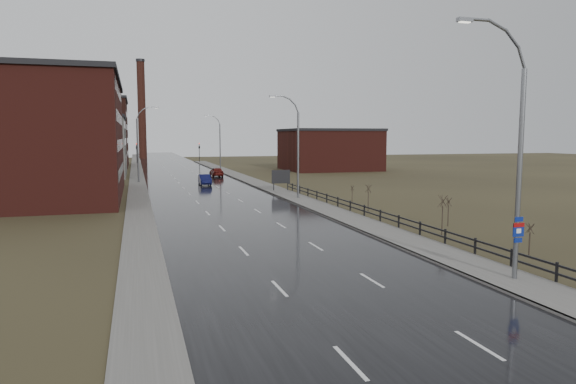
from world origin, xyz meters
TOP-DOWN VIEW (x-y plane):
  - ground at (0.00, 0.00)m, footprint 320.00×320.00m
  - road at (0.00, 60.00)m, footprint 14.00×300.00m
  - sidewalk_right at (8.60, 35.00)m, footprint 3.20×180.00m
  - curb_right at (7.08, 35.00)m, footprint 0.16×180.00m
  - sidewalk_left at (-8.20, 60.00)m, footprint 2.40×260.00m
  - warehouse_near at (-20.99, 45.00)m, footprint 22.44×28.56m
  - warehouse_mid at (-17.99, 78.00)m, footprint 16.32×20.40m
  - warehouse_far at (-22.99, 108.00)m, footprint 26.52×24.48m
  - building_right at (30.30, 82.00)m, footprint 18.36×16.32m
  - smokestack at (-6.00, 150.00)m, footprint 2.70×2.70m
  - streetlight_main at (8.47, 2.00)m, footprint 3.91×0.29m
  - streetlight_right_mid at (8.50, 36.00)m, footprint 3.36×0.28m
  - streetlight_left at (-7.70, 62.00)m, footprint 3.36×0.28m
  - streetlight_right_far at (8.50, 90.00)m, footprint 3.36×0.28m
  - guardrail at (10.30, 18.31)m, footprint 0.10×53.05m
  - shrub_b at (13.09, 5.87)m, footprint 0.48×0.50m
  - shrub_c at (12.00, 12.94)m, footprint 0.67×0.71m
  - shrub_d at (14.65, 16.18)m, footprint 0.54×0.56m
  - shrub_e at (12.16, 25.15)m, footprint 0.59×0.62m
  - shrub_f at (13.42, 31.70)m, footprint 0.43×0.45m
  - billboard at (9.10, 44.09)m, footprint 2.39×0.17m
  - traffic_light_left at (-8.00, 120.00)m, footprint 0.58×2.73m
  - traffic_light_right at (8.00, 120.00)m, footprint 0.58×2.73m
  - car_near at (1.04, 55.61)m, footprint 1.61×4.46m
  - car_far at (4.98, 70.46)m, footprint 2.05×4.75m

SIDE VIEW (x-z plane):
  - ground at x=0.00m, z-range 0.00..0.00m
  - road at x=0.00m, z-range 0.00..0.06m
  - sidewalk_left at x=-8.20m, z-range 0.00..0.12m
  - sidewalk_right at x=8.60m, z-range 0.00..0.18m
  - curb_right at x=7.08m, z-range 0.00..0.18m
  - guardrail at x=10.30m, z-range 0.16..1.26m
  - car_near at x=1.04m, z-range 0.00..1.46m
  - car_far at x=4.98m, z-range 0.00..1.60m
  - shrub_f at x=13.42m, z-range 0.05..1.84m
  - shrub_b at x=13.09m, z-range 0.06..2.06m
  - shrub_d at x=14.65m, z-range 0.07..2.33m
  - shrub_e at x=12.16m, z-range 0.08..2.58m
  - shrub_c at x=12.00m, z-range 0.09..2.96m
  - billboard at x=9.10m, z-range 0.45..3.19m
  - building_right at x=30.30m, z-range 0.01..8.51m
  - traffic_light_left at x=-8.00m, z-range 1.95..7.25m
  - traffic_light_right at x=8.00m, z-range 1.95..7.25m
  - warehouse_mid at x=-17.99m, z-range 0.01..10.51m
  - streetlight_right_mid at x=8.50m, z-range 0.16..11.51m
  - streetlight_left at x=-7.70m, z-range 0.16..11.51m
  - streetlight_right_far at x=8.50m, z-range 0.16..11.51m
  - streetlight_main at x=8.47m, z-range 0.01..12.11m
  - warehouse_near at x=-20.99m, z-range 0.01..13.51m
  - warehouse_far at x=-22.99m, z-range 0.01..15.51m
  - smokestack at x=-6.00m, z-range 0.15..30.85m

